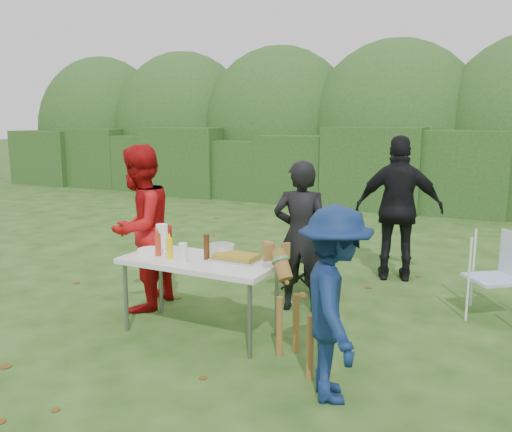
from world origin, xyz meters
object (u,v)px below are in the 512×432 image
at_px(person_red_jacket, 140,228).
at_px(lawn_chair, 494,275).
at_px(folding_table, 200,265).
at_px(person_cook, 301,236).
at_px(ketchup_bottle, 158,245).
at_px(person_black_puffy, 399,209).
at_px(beer_bottle, 207,247).
at_px(mustard_bottle, 170,248).
at_px(paper_towel_roll, 162,237).
at_px(dog, 303,313).
at_px(camping_chair, 308,253).
at_px(child, 334,304).

distance_m(person_red_jacket, lawn_chair, 3.77).
xyz_separation_m(folding_table, person_cook, (0.61, 1.03, 0.13)).
distance_m(person_red_jacket, ketchup_bottle, 0.67).
xyz_separation_m(person_black_puffy, beer_bottle, (-1.24, -2.61, -0.06)).
bearing_deg(mustard_bottle, person_red_jacket, 148.20).
height_order(person_red_jacket, person_black_puffy, person_black_puffy).
height_order(person_cook, lawn_chair, person_cook).
relative_size(person_black_puffy, paper_towel_roll, 7.11).
distance_m(folding_table, person_black_puffy, 2.95).
bearing_deg(folding_table, person_cook, 59.34).
bearing_deg(lawn_chair, folding_table, -2.42).
bearing_deg(folding_table, ketchup_bottle, -170.82).
relative_size(person_red_jacket, ketchup_bottle, 8.12).
height_order(folding_table, mustard_bottle, mustard_bottle).
relative_size(folding_table, person_black_puffy, 0.81).
bearing_deg(dog, paper_towel_roll, 23.98).
distance_m(folding_table, person_red_jacket, 1.04).
distance_m(person_black_puffy, lawn_chair, 1.56).
distance_m(dog, paper_towel_roll, 1.78).
bearing_deg(dog, camping_chair, -33.52).
height_order(person_red_jacket, mustard_bottle, person_red_jacket).
bearing_deg(camping_chair, person_black_puffy, -126.20).
height_order(folding_table, paper_towel_roll, paper_towel_roll).
relative_size(camping_chair, lawn_chair, 0.99).
xyz_separation_m(person_red_jacket, camping_chair, (1.38, 1.45, -0.45)).
height_order(person_cook, dog, person_cook).
relative_size(person_cook, beer_bottle, 6.81).
height_order(person_black_puffy, beer_bottle, person_black_puffy).
distance_m(person_red_jacket, dog, 2.22).
distance_m(person_cook, camping_chair, 0.86).
relative_size(person_cook, paper_towel_roll, 6.29).
distance_m(dog, ketchup_bottle, 1.63).
bearing_deg(paper_towel_roll, folding_table, -16.37).
height_order(dog, lawn_chair, dog).
bearing_deg(person_red_jacket, camping_chair, 129.88).
xyz_separation_m(child, camping_chair, (-1.13, 2.37, -0.28)).
height_order(ketchup_bottle, paper_towel_roll, paper_towel_roll).
bearing_deg(dog, beer_bottle, 24.06).
xyz_separation_m(dog, ketchup_bottle, (-1.58, 0.13, 0.38)).
distance_m(person_black_puffy, child, 3.24).
relative_size(person_cook, child, 1.12).
distance_m(person_red_jacket, paper_towel_roll, 0.44).
height_order(person_cook, ketchup_bottle, person_cook).
bearing_deg(lawn_chair, child, 30.23).
distance_m(mustard_bottle, paper_towel_roll, 0.40).
height_order(camping_chair, paper_towel_roll, paper_towel_roll).
bearing_deg(paper_towel_roll, camping_chair, 59.14).
xyz_separation_m(person_black_puffy, lawn_chair, (1.20, -0.89, -0.48)).
relative_size(beer_bottle, paper_towel_roll, 0.92).
height_order(folding_table, person_black_puffy, person_black_puffy).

